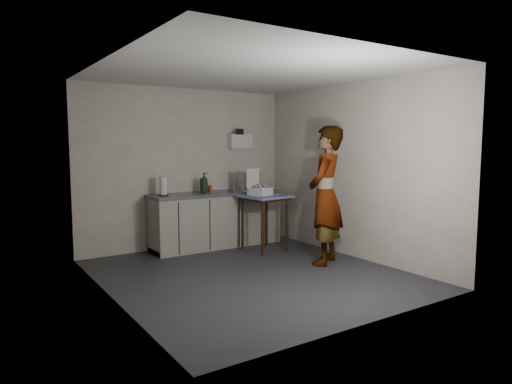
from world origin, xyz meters
TOP-DOWN VIEW (x-y plane):
  - ground at (0.00, 0.00)m, footprint 4.00×4.00m
  - wall_back at (0.00, 1.99)m, footprint 3.60×0.02m
  - wall_right at (1.79, 0.00)m, footprint 0.02×4.00m
  - wall_left at (-1.79, 0.00)m, footprint 0.02×4.00m
  - ceiling at (0.00, 0.00)m, footprint 3.60×4.00m
  - kitchen_counter at (0.40, 1.70)m, footprint 2.24×0.62m
  - wall_shelf at (1.00, 1.92)m, footprint 0.42×0.18m
  - side_table at (0.91, 1.02)m, footprint 0.75×0.75m
  - standing_man at (1.17, -0.11)m, footprint 0.86×0.79m
  - soap_bottle at (0.18, 1.69)m, footprint 0.18×0.18m
  - soda_can at (0.29, 1.69)m, footprint 0.06×0.06m
  - dark_bottle at (0.18, 1.78)m, footprint 0.07×0.07m
  - paper_towel at (-0.52, 1.70)m, footprint 0.16×0.16m
  - dish_rack at (1.00, 1.67)m, footprint 0.42×0.32m
  - bakery_box at (0.85, 1.08)m, footprint 0.37×0.38m

SIDE VIEW (x-z plane):
  - ground at x=0.00m, z-range 0.00..0.00m
  - kitchen_counter at x=0.40m, z-range -0.03..0.88m
  - side_table at x=0.91m, z-range 0.33..1.22m
  - soda_can at x=0.29m, z-range 0.91..1.03m
  - dish_rack at x=1.00m, z-range 0.83..1.12m
  - standing_man at x=1.17m, z-range 0.00..1.96m
  - bakery_box at x=0.85m, z-range 0.77..1.19m
  - dark_bottle at x=0.18m, z-range 0.91..1.14m
  - paper_towel at x=-0.52m, z-range 0.90..1.19m
  - soap_bottle at x=0.18m, z-range 0.91..1.24m
  - wall_back at x=0.00m, z-range 0.00..2.60m
  - wall_right at x=1.79m, z-range 0.00..2.60m
  - wall_left at x=-1.79m, z-range 0.00..2.60m
  - wall_shelf at x=1.00m, z-range 1.56..1.93m
  - ceiling at x=0.00m, z-range 2.59..2.60m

